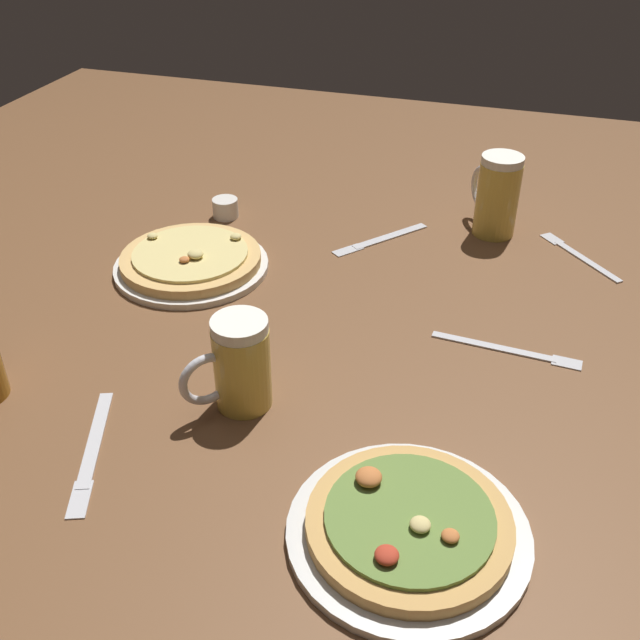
{
  "coord_description": "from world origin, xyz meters",
  "views": [
    {
      "loc": [
        0.29,
        -0.93,
        0.68
      ],
      "look_at": [
        0.0,
        0.0,
        0.02
      ],
      "focal_mm": 41.64,
      "sensor_mm": 36.0,
      "label": 1
    }
  ],
  "objects": [
    {
      "name": "fork_left",
      "position": [
        0.29,
        0.03,
        0.0
      ],
      "size": [
        0.23,
        0.03,
        0.01
      ],
      "color": "silver",
      "rests_on": "ground_plane"
    },
    {
      "name": "knife_spare",
      "position": [
        -0.2,
        -0.35,
        0.0
      ],
      "size": [
        0.1,
        0.22,
        0.01
      ],
      "color": "silver",
      "rests_on": "ground_plane"
    },
    {
      "name": "pizza_plate_near",
      "position": [
        0.22,
        -0.36,
        0.02
      ],
      "size": [
        0.28,
        0.28,
        0.05
      ],
      "color": "silver",
      "rests_on": "ground_plane"
    },
    {
      "name": "pizza_plate_far",
      "position": [
        -0.28,
        0.12,
        0.02
      ],
      "size": [
        0.28,
        0.28,
        0.05
      ],
      "color": "silver",
      "rests_on": "ground_plane"
    },
    {
      "name": "fork_spare",
      "position": [
        0.39,
        0.38,
        0.0
      ],
      "size": [
        0.15,
        0.16,
        0.01
      ],
      "color": "silver",
      "rests_on": "ground_plane"
    },
    {
      "name": "beer_mug_pale",
      "position": [
        -0.05,
        -0.2,
        0.07
      ],
      "size": [
        0.11,
        0.11,
        0.14
      ],
      "color": "gold",
      "rests_on": "ground_plane"
    },
    {
      "name": "knife_right",
      "position": [
        0.02,
        0.33,
        0.0
      ],
      "size": [
        0.15,
        0.18,
        0.01
      ],
      "color": "silver",
      "rests_on": "ground_plane"
    },
    {
      "name": "ramekin_sauce",
      "position": [
        -0.31,
        0.33,
        0.02
      ],
      "size": [
        0.05,
        0.05,
        0.04
      ],
      "primitive_type": "cylinder",
      "color": "silver",
      "rests_on": "ground_plane"
    },
    {
      "name": "beer_mug_amber",
      "position": [
        0.22,
        0.43,
        0.08
      ],
      "size": [
        0.1,
        0.12,
        0.16
      ],
      "color": "gold",
      "rests_on": "ground_plane"
    },
    {
      "name": "ground_plane",
      "position": [
        0.0,
        0.0,
        -0.01
      ],
      "size": [
        2.4,
        2.4,
        0.03
      ],
      "primitive_type": "cube",
      "color": "brown"
    }
  ]
}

